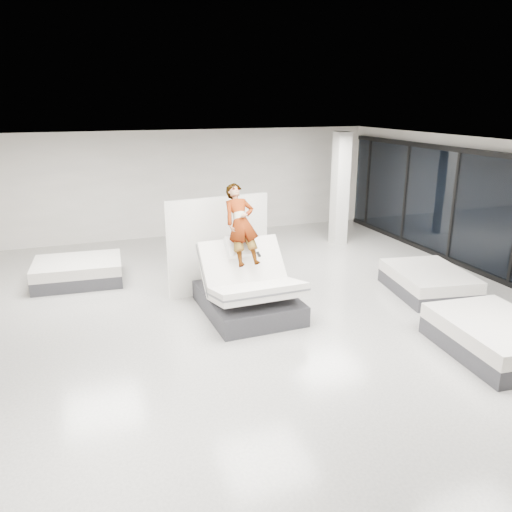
% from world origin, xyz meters
% --- Properties ---
extents(room, '(14.00, 14.04, 3.20)m').
position_xyz_m(room, '(0.00, 0.00, 1.60)').
color(room, beige).
rests_on(room, ground).
extents(hero_bed, '(1.73, 2.26, 1.48)m').
position_xyz_m(hero_bed, '(-0.13, 0.63, 0.44)').
color(hero_bed, '#36363B').
rests_on(hero_bed, floor).
extents(person, '(0.66, 1.67, 1.22)m').
position_xyz_m(person, '(-0.14, 0.98, 1.38)').
color(person, slate).
rests_on(person, hero_bed).
extents(remote, '(0.05, 0.14, 0.08)m').
position_xyz_m(remote, '(0.09, 0.63, 1.18)').
color(remote, black).
rests_on(remote, person).
extents(divider_panel, '(2.29, 0.41, 2.09)m').
position_xyz_m(divider_panel, '(-0.32, 1.98, 1.05)').
color(divider_panel, white).
rests_on(divider_panel, floor).
extents(flat_bed_right_far, '(1.75, 2.15, 0.53)m').
position_xyz_m(flat_bed_right_far, '(3.88, 0.26, 0.27)').
color(flat_bed_right_far, '#36363B').
rests_on(flat_bed_right_far, floor).
extents(flat_bed_right_near, '(1.71, 2.18, 0.56)m').
position_xyz_m(flat_bed_right_near, '(3.18, -2.34, 0.28)').
color(flat_bed_right_near, '#36363B').
rests_on(flat_bed_right_near, floor).
extents(flat_bed_left_far, '(2.02, 1.57, 0.53)m').
position_xyz_m(flat_bed_left_far, '(-3.25, 3.59, 0.26)').
color(flat_bed_left_far, '#36363B').
rests_on(flat_bed_left_far, floor).
extents(column, '(0.40, 0.40, 3.20)m').
position_xyz_m(column, '(4.00, 4.50, 1.60)').
color(column, silver).
rests_on(column, floor).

